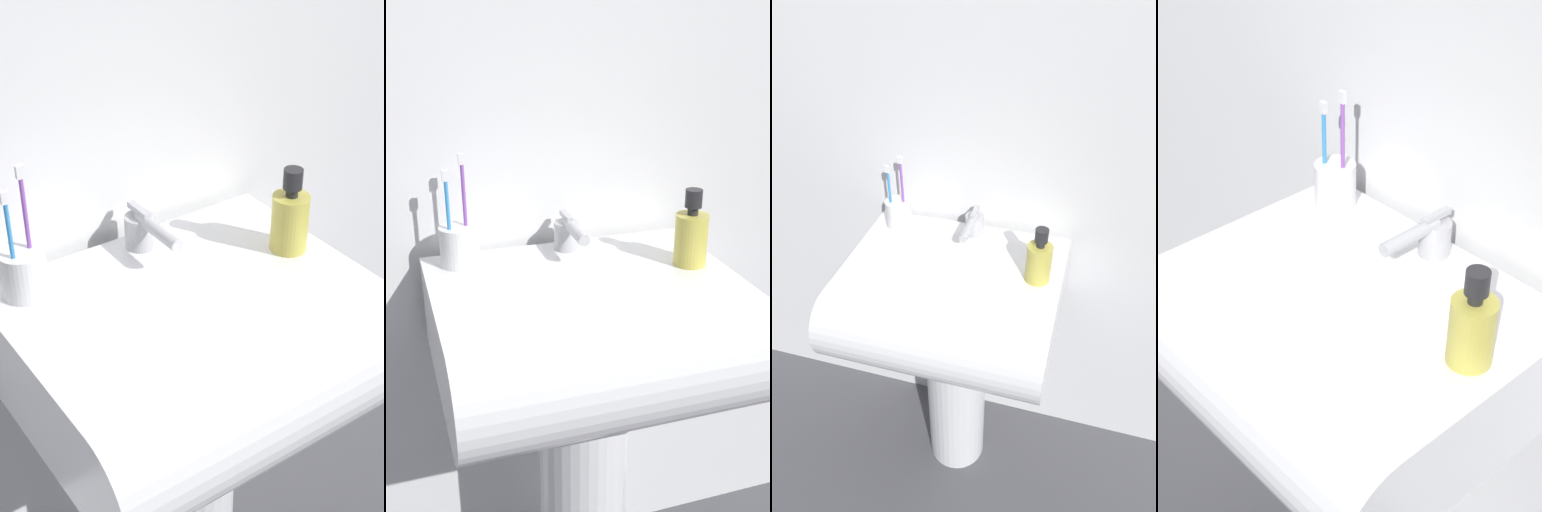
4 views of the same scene
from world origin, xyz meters
The scene contains 6 objects.
wall_back centered at (0.00, 0.24, 1.20)m, with size 5.00×0.05×2.40m, color white.
sink_pedestal centered at (0.00, 0.00, 0.32)m, with size 0.18×0.18×0.65m, color white.
sink_basin centered at (0.00, -0.06, 0.74)m, with size 0.55×0.47×0.18m.
faucet centered at (0.01, 0.13, 0.86)m, with size 0.05×0.14×0.07m.
toothbrush_cup centered at (-0.20, 0.13, 0.87)m, with size 0.07×0.07×0.21m.
soap_bottle centered at (0.21, 0.00, 0.88)m, with size 0.06×0.06×0.15m.
Camera 1 is at (-0.56, -0.82, 1.54)m, focal length 55.00 mm.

